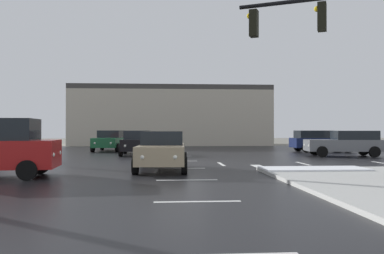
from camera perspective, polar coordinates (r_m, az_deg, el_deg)
name	(u,v)px	position (r m, az deg, el deg)	size (l,w,h in m)	color
ground_plane	(179,165)	(19.37, -1.77, -5.31)	(120.00, 120.00, 0.00)	slate
road_asphalt	(179,165)	(19.37, -1.77, -5.28)	(44.00, 44.00, 0.02)	black
snow_strip_curbside	(314,169)	(16.41, 16.65, -5.59)	(4.00, 1.60, 0.06)	white
lane_markings	(208,167)	(18.09, 2.24, -5.58)	(36.15, 36.15, 0.01)	silver
traffic_signal_mast	(352,48)	(14.54, 21.42, 10.27)	(4.82, 2.49, 6.34)	black
strip_building_background	(171,116)	(44.42, -2.96, 1.49)	(20.61, 8.00, 6.20)	#BCB29E
sedan_green	(110,140)	(32.14, -11.41, -1.81)	(2.31, 4.64, 1.58)	#195933
sedan_tan	(162,149)	(16.75, -4.17, -3.15)	(2.21, 4.61, 1.58)	tan
sedan_navy	(320,141)	(31.59, 17.45, -1.82)	(4.55, 2.04, 1.58)	#141E47
sedan_black	(137,142)	(26.96, -7.67, -2.09)	(2.02, 4.54, 1.58)	black
sedan_grey	(346,143)	(26.82, 20.75, -2.08)	(4.68, 2.45, 1.58)	slate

